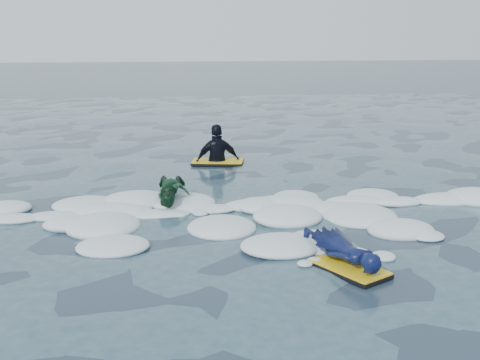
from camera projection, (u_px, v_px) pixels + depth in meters
name	position (u px, v px, depth m)	size (l,w,h in m)	color
ground	(166.00, 244.00, 8.73)	(120.00, 120.00, 0.00)	#162835
foam_band	(166.00, 222.00, 9.73)	(12.00, 3.10, 0.30)	white
prone_woman_unit	(345.00, 251.00, 7.88)	(0.99, 1.64, 0.40)	black
prone_child_unit	(173.00, 193.00, 10.54)	(0.76, 1.33, 0.50)	black
waiting_rider_unit	(218.00, 162.00, 14.08)	(1.30, 0.87, 1.79)	black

